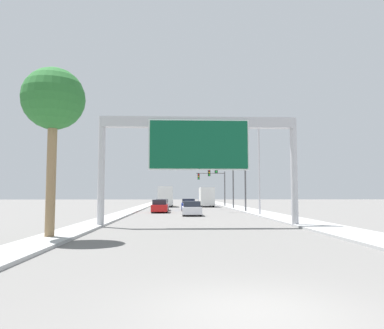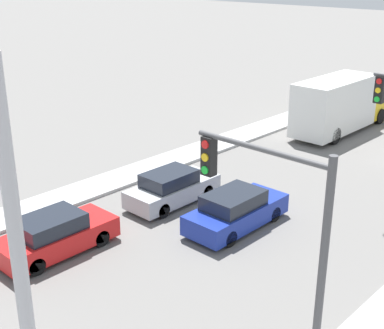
{
  "view_description": "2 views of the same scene",
  "coord_description": "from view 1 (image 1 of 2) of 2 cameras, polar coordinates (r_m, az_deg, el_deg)",
  "views": [
    {
      "loc": [
        -1.36,
        -6.89,
        2.13
      ],
      "look_at": [
        0.0,
        29.95,
        5.07
      ],
      "focal_mm": 35.0,
      "sensor_mm": 36.0,
      "label": 1
    },
    {
      "loc": [
        11.88,
        28.16,
        9.89
      ],
      "look_at": [
        -0.9,
        41.72,
        2.88
      ],
      "focal_mm": 50.0,
      "sensor_mm": 36.0,
      "label": 2
    }
  ],
  "objects": [
    {
      "name": "traffic_light_near_intersection",
      "position": [
        45.45,
        6.59,
        -2.09
      ],
      "size": [
        3.94,
        0.32,
        6.08
      ],
      "color": "#4C4C4F",
      "rests_on": "ground"
    },
    {
      "name": "street_lamp_right",
      "position": [
        38.5,
        9.84,
        0.2
      ],
      "size": [
        2.22,
        0.28,
        9.1
      ],
      "color": "#B2B2B7",
      "rests_on": "ground"
    },
    {
      "name": "palm_tree_foreground",
      "position": [
        19.55,
        -20.37,
        8.95
      ],
      "size": [
        3.01,
        3.01,
        8.27
      ],
      "color": "#8C704C",
      "rests_on": "ground"
    },
    {
      "name": "car_near_center",
      "position": [
        50.17,
        -4.59,
        -6.18
      ],
      "size": [
        1.75,
        4.4,
        1.5
      ],
      "color": "#A5A8AD",
      "rests_on": "ground"
    },
    {
      "name": "car_near_right",
      "position": [
        44.22,
        -4.92,
        -6.39
      ],
      "size": [
        1.83,
        4.42,
        1.51
      ],
      "color": "red",
      "rests_on": "ground"
    },
    {
      "name": "truck_box_secondary",
      "position": [
        64.88,
        -4.02,
        -4.89
      ],
      "size": [
        2.39,
        8.84,
        3.46
      ],
      "color": "yellow",
      "rests_on": "ground"
    },
    {
      "name": "car_near_left",
      "position": [
        37.86,
        -0.05,
        -6.76
      ],
      "size": [
        1.88,
        4.24,
        1.45
      ],
      "color": "silver",
      "rests_on": "ground"
    },
    {
      "name": "traffic_light_far_intersection",
      "position": [
        65.24,
        3.58,
        -2.77
      ],
      "size": [
        5.06,
        0.32,
        6.09
      ],
      "color": "#4C4C4F",
      "rests_on": "ground"
    },
    {
      "name": "traffic_light_mid_block",
      "position": [
        55.35,
        5.03,
        -2.46
      ],
      "size": [
        3.96,
        0.32,
        6.2
      ],
      "color": "#4C4C4F",
      "rests_on": "ground"
    },
    {
      "name": "median_strip_left",
      "position": [
        67.18,
        -7.19,
        -6.29
      ],
      "size": [
        2.0,
        120.0,
        0.15
      ],
      "color": "#AAAAAA",
      "rests_on": "ground"
    },
    {
      "name": "sign_gantry",
      "position": [
        25.05,
        1.02,
        3.47
      ],
      "size": [
        13.36,
        0.73,
        7.31
      ],
      "color": "#B2B2B7",
      "rests_on": "ground"
    },
    {
      "name": "car_mid_left",
      "position": [
        50.24,
        -0.57,
        -6.17
      ],
      "size": [
        1.84,
        4.6,
        1.54
      ],
      "color": "navy",
      "rests_on": "ground"
    },
    {
      "name": "ground_plane",
      "position": [
        7.34,
        9.34,
        -21.38
      ],
      "size": [
        300.0,
        300.0,
        0.0
      ],
      "primitive_type": "plane",
      "color": "slate"
    },
    {
      "name": "sidewalk_right",
      "position": [
        67.54,
        5.67,
        -6.29
      ],
      "size": [
        3.0,
        120.0,
        0.15
      ],
      "color": "#AAAAAA",
      "rests_on": "ground"
    },
    {
      "name": "truck_box_primary",
      "position": [
        64.92,
        2.18,
        -4.97
      ],
      "size": [
        2.33,
        8.22,
        3.3
      ],
      "color": "navy",
      "rests_on": "ground"
    }
  ]
}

